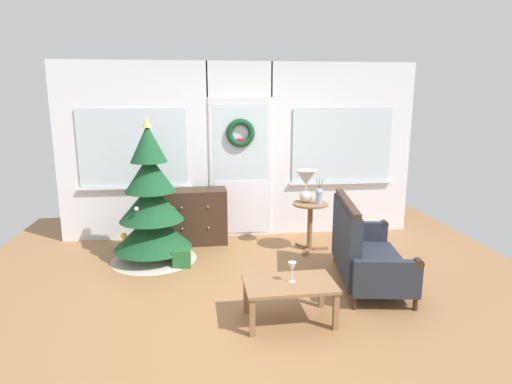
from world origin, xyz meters
TOP-DOWN VIEW (x-y plane):
  - ground_plane at (0.00, 0.00)m, footprint 6.76×6.76m
  - back_wall_with_door at (0.00, 2.08)m, footprint 5.20×0.19m
  - christmas_tree at (-1.20, 1.19)m, footprint 1.09×1.09m
  - dresser_cabinet at (-0.68, 1.79)m, footprint 0.91×0.46m
  - settee_sofa at (1.20, 0.18)m, footprint 0.90×1.49m
  - side_table at (0.88, 1.28)m, footprint 0.50×0.48m
  - table_lamp at (0.82, 1.32)m, footprint 0.28×0.28m
  - flower_vase at (0.98, 1.22)m, footprint 0.11×0.10m
  - coffee_table at (0.23, -0.57)m, footprint 0.85×0.54m
  - wine_glass at (0.25, -0.56)m, footprint 0.08×0.08m
  - gift_box at (-0.84, 0.90)m, footprint 0.22×0.20m

SIDE VIEW (x-z plane):
  - ground_plane at x=0.00m, z-range 0.00..0.00m
  - gift_box at x=-0.84m, z-range 0.00..0.22m
  - coffee_table at x=0.23m, z-range 0.14..0.52m
  - settee_sofa at x=1.20m, z-range -0.10..0.86m
  - dresser_cabinet at x=-0.68m, z-range 0.00..0.78m
  - side_table at x=0.88m, z-range 0.14..0.81m
  - wine_glass at x=0.25m, z-range 0.43..0.62m
  - christmas_tree at x=-1.20m, z-range -0.25..1.57m
  - flower_vase at x=0.98m, z-range 0.61..0.96m
  - table_lamp at x=0.82m, z-range 0.73..1.17m
  - back_wall_with_door at x=0.00m, z-range 0.01..2.56m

